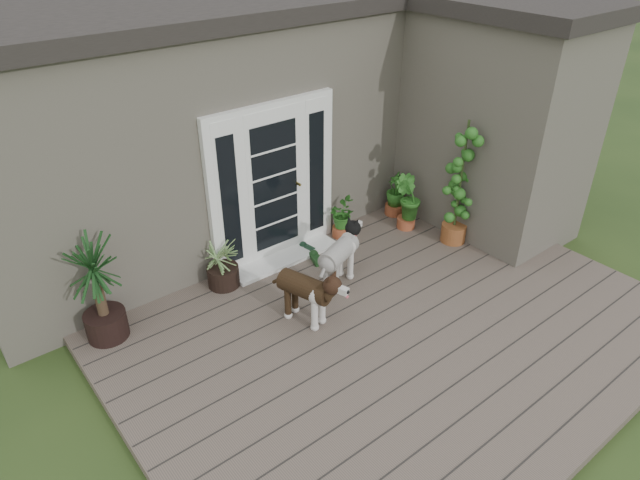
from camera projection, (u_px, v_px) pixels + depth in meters
deck at (399, 331)px, 6.56m from camera, size 6.20×4.60×0.12m
house_main at (207, 114)px, 8.63m from camera, size 7.40×4.00×3.10m
house_wing at (495, 129)px, 8.06m from camera, size 1.60×2.40×3.10m
roof_wing at (516, 5)px, 7.21m from camera, size 1.80×2.60×0.20m
door_unit at (273, 183)px, 7.33m from camera, size 1.90×0.14×2.15m
door_step at (285, 258)px, 7.74m from camera, size 1.60×0.40×0.05m
brindle_dog at (305, 296)px, 6.46m from camera, size 0.59×0.91×0.70m
white_dog at (339, 261)px, 7.10m from camera, size 0.89×0.62×0.69m
spider_plant at (222, 261)px, 7.06m from camera, size 0.85×0.85×0.72m
yucca at (98, 291)px, 6.08m from camera, size 1.15×1.15×1.26m
herb_a at (341, 221)px, 8.16m from camera, size 0.54×0.54×0.51m
herb_b at (407, 209)px, 8.35m from camera, size 0.57×0.57×0.62m
herb_c at (395, 198)px, 8.74m from camera, size 0.46×0.46×0.55m
sapling at (460, 182)px, 7.69m from camera, size 0.68×0.68×1.88m
clog_left at (307, 247)px, 7.94m from camera, size 0.16×0.28×0.08m
clog_right at (316, 258)px, 7.69m from camera, size 0.24×0.35×0.10m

